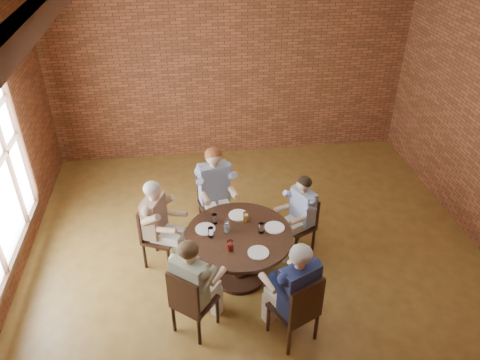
{
  "coord_description": "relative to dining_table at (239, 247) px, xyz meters",
  "views": [
    {
      "loc": [
        -0.91,
        -4.58,
        4.55
      ],
      "look_at": [
        -0.16,
        1.0,
        0.91
      ],
      "focal_mm": 35.0,
      "sensor_mm": 36.0,
      "label": 1
    }
  ],
  "objects": [
    {
      "name": "wall_back",
      "position": [
        0.31,
        3.5,
        1.17
      ],
      "size": [
        7.0,
        0.0,
        7.0
      ],
      "primitive_type": "plane",
      "rotation": [
        1.57,
        0.0,
        0.0
      ],
      "color": "brown",
      "rests_on": "ground"
    },
    {
      "name": "chair_c",
      "position": [
        -1.1,
        0.48,
        -0.02
      ],
      "size": [
        0.55,
        0.55,
        0.93
      ],
      "rotation": [
        0.0,
        0.0,
        1.16
      ],
      "color": "black",
      "rests_on": "floor"
    },
    {
      "name": "plate_b",
      "position": [
        0.04,
        0.38,
        0.23
      ],
      "size": [
        0.26,
        0.26,
        0.01
      ],
      "primitive_type": "cylinder",
      "color": "white",
      "rests_on": "dining_table"
    },
    {
      "name": "dining_table",
      "position": [
        0.0,
        0.0,
        0.0
      ],
      "size": [
        1.38,
        1.38,
        0.75
      ],
      "color": "black",
      "rests_on": "floor"
    },
    {
      "name": "glass_d",
      "position": [
        -0.15,
        0.07,
        0.29
      ],
      "size": [
        0.07,
        0.07,
        0.14
      ],
      "primitive_type": "cylinder",
      "color": "white",
      "rests_on": "dining_table"
    },
    {
      "name": "ceiling_beam",
      "position": [
        -2.14,
        0.0,
        2.74
      ],
      "size": [
        0.22,
        6.9,
        0.26
      ],
      "primitive_type": "cube",
      "color": "black",
      "rests_on": "ceiling"
    },
    {
      "name": "chair_b",
      "position": [
        -0.23,
        1.15,
        -0.01
      ],
      "size": [
        0.54,
        0.54,
        0.97
      ],
      "rotation": [
        0.0,
        0.0,
        0.2
      ],
      "color": "black",
      "rests_on": "floor"
    },
    {
      "name": "floor",
      "position": [
        0.31,
        0.0,
        -0.53
      ],
      "size": [
        7.0,
        7.0,
        0.0
      ],
      "primitive_type": "plane",
      "color": "olive",
      "rests_on": "ground"
    },
    {
      "name": "diner_e",
      "position": [
        0.48,
        -1.03,
        0.17
      ],
      "size": [
        0.81,
        0.87,
        1.39
      ],
      "primitive_type": null,
      "rotation": [
        0.0,
        0.0,
        3.58
      ],
      "color": "#1B254E",
      "rests_on": "floor"
    },
    {
      "name": "chair_a",
      "position": [
        0.97,
        0.47,
        -0.04
      ],
      "size": [
        0.51,
        0.51,
        0.88
      ],
      "rotation": [
        0.0,
        0.0,
        -1.12
      ],
      "color": "black",
      "rests_on": "floor"
    },
    {
      "name": "glass_a",
      "position": [
        0.28,
        -0.0,
        0.29
      ],
      "size": [
        0.07,
        0.07,
        0.14
      ],
      "primitive_type": "cylinder",
      "color": "white",
      "rests_on": "dining_table"
    },
    {
      "name": "diner_b",
      "position": [
        -0.21,
        1.06,
        0.17
      ],
      "size": [
        0.69,
        0.79,
        1.4
      ],
      "primitive_type": null,
      "rotation": [
        0.0,
        0.0,
        0.2
      ],
      "color": "gray",
      "rests_on": "floor"
    },
    {
      "name": "diner_a",
      "position": [
        0.9,
        0.44,
        0.09
      ],
      "size": [
        0.73,
        0.68,
        1.24
      ],
      "primitive_type": null,
      "rotation": [
        0.0,
        0.0,
        -1.12
      ],
      "color": "#394F94",
      "rests_on": "floor"
    },
    {
      "name": "diner_d",
      "position": [
        -0.62,
        -0.76,
        0.14
      ],
      "size": [
        0.82,
        0.84,
        1.34
      ],
      "primitive_type": null,
      "rotation": [
        0.0,
        0.0,
        2.45
      ],
      "color": "tan",
      "rests_on": "floor"
    },
    {
      "name": "glass_c",
      "position": [
        -0.29,
        0.26,
        0.29
      ],
      "size": [
        0.07,
        0.07,
        0.14
      ],
      "primitive_type": "cylinder",
      "color": "white",
      "rests_on": "dining_table"
    },
    {
      "name": "ceiling",
      "position": [
        0.31,
        0.0,
        2.87
      ],
      "size": [
        7.0,
        7.0,
        0.0
      ],
      "primitive_type": "plane",
      "rotation": [
        3.14,
        0.0,
        0.0
      ],
      "color": "silver",
      "rests_on": "wall_back"
    },
    {
      "name": "glass_b",
      "position": [
        0.12,
        0.25,
        0.29
      ],
      "size": [
        0.07,
        0.07,
        0.14
      ],
      "primitive_type": "cylinder",
      "color": "white",
      "rests_on": "dining_table"
    },
    {
      "name": "plate_d",
      "position": [
        0.18,
        -0.39,
        0.23
      ],
      "size": [
        0.26,
        0.26,
        0.01
      ],
      "primitive_type": "cylinder",
      "color": "white",
      "rests_on": "dining_table"
    },
    {
      "name": "glass_f",
      "position": [
        -0.15,
        -0.29,
        0.29
      ],
      "size": [
        0.07,
        0.07,
        0.14
      ],
      "primitive_type": "cylinder",
      "color": "white",
      "rests_on": "dining_table"
    },
    {
      "name": "chair_d",
      "position": [
        -0.68,
        -0.82,
        -0.02
      ],
      "size": [
        0.6,
        0.6,
        0.94
      ],
      "rotation": [
        0.0,
        0.0,
        2.45
      ],
      "color": "black",
      "rests_on": "floor"
    },
    {
      "name": "chair_e",
      "position": [
        0.52,
        -1.11,
        -0.01
      ],
      "size": [
        0.61,
        0.61,
        0.97
      ],
      "rotation": [
        0.0,
        0.0,
        3.58
      ],
      "color": "black",
      "rests_on": "floor"
    },
    {
      "name": "diner_c",
      "position": [
        -1.02,
        0.45,
        0.13
      ],
      "size": [
        0.79,
        0.73,
        1.32
      ],
      "primitive_type": null,
      "rotation": [
        0.0,
        0.0,
        1.16
      ],
      "color": "brown",
      "rests_on": "floor"
    },
    {
      "name": "plate_a",
      "position": [
        0.47,
        0.06,
        0.23
      ],
      "size": [
        0.26,
        0.26,
        0.01
      ],
      "primitive_type": "cylinder",
      "color": "white",
      "rests_on": "dining_table"
    },
    {
      "name": "plate_c",
      "position": [
        -0.42,
        0.15,
        0.23
      ],
      "size": [
        0.26,
        0.26,
        0.01
      ],
      "primitive_type": "cylinder",
      "color": "white",
      "rests_on": "dining_table"
    },
    {
      "name": "glass_e",
      "position": [
        -0.36,
        -0.0,
        0.29
      ],
      "size": [
        0.07,
        0.07,
        0.14
      ],
      "primitive_type": "cylinder",
      "color": "white",
      "rests_on": "dining_table"
    },
    {
      "name": "smartphone",
      "position": [
        0.24,
        -0.4,
        0.23
      ],
      "size": [
        0.11,
        0.14,
        0.01
      ],
      "primitive_type": "cube",
      "rotation": [
        0.0,
        0.0,
        0.39
      ],
      "color": "black",
      "rests_on": "dining_table"
    }
  ]
}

